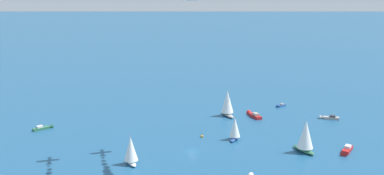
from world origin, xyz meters
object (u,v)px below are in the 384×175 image
object	(u,v)px
sailboat_far_port	(227,103)
motorboat_offshore	(281,106)
sailboat_near_centre	(305,136)
motorboat_outer_ring_a	(44,128)
sailboat_inshore	(235,129)
motorboat_trailing	(347,150)
marker_buoy	(202,136)
motorboat_mid_cluster	(329,118)
sailboat_outer_ring_b	(131,150)
motorboat_far_stbd	(254,115)

from	to	relation	value
sailboat_far_port	motorboat_offshore	distance (m)	33.22
sailboat_near_centre	sailboat_far_port	world-z (taller)	sailboat_near_centre
motorboat_offshore	motorboat_outer_ring_a	world-z (taller)	motorboat_outer_ring_a
sailboat_far_port	sailboat_inshore	xyz separation A→B (m)	(13.31, -29.19, -1.58)
motorboat_trailing	marker_buoy	bearing A→B (deg)	-173.23
motorboat_mid_cluster	motorboat_outer_ring_a	size ratio (longest dim) A/B	1.07
sailboat_far_port	motorboat_outer_ring_a	size ratio (longest dim) A/B	1.63
sailboat_inshore	motorboat_mid_cluster	xyz separation A→B (m)	(31.34, 43.55, -3.99)
sailboat_inshore	motorboat_offshore	size ratio (longest dim) A/B	1.67
sailboat_inshore	motorboat_trailing	size ratio (longest dim) A/B	1.04
sailboat_near_centre	sailboat_far_port	bearing A→B (deg)	142.81
motorboat_trailing	motorboat_mid_cluster	xyz separation A→B (m)	(-10.99, 39.60, -0.06)
sailboat_inshore	marker_buoy	size ratio (longest dim) A/B	4.87
sailboat_near_centre	sailboat_outer_ring_b	size ratio (longest dim) A/B	1.23
motorboat_far_stbd	motorboat_offshore	distance (m)	23.58
sailboat_far_port	motorboat_offshore	size ratio (longest dim) A/B	2.23
motorboat_mid_cluster	motorboat_outer_ring_a	xyz separation A→B (m)	(-110.69, -64.59, -0.03)
sailboat_outer_ring_b	marker_buoy	world-z (taller)	sailboat_outer_ring_b
motorboat_offshore	motorboat_mid_cluster	xyz separation A→B (m)	(24.95, -11.76, 0.21)
sailboat_outer_ring_b	sailboat_near_centre	bearing A→B (deg)	33.65
motorboat_mid_cluster	sailboat_near_centre	bearing A→B (deg)	-94.20
motorboat_far_stbd	motorboat_outer_ring_a	bearing A→B (deg)	-145.19
motorboat_trailing	sailboat_outer_ring_b	bearing A→B (deg)	-148.43
marker_buoy	motorboat_mid_cluster	bearing A→B (deg)	46.09
motorboat_offshore	motorboat_trailing	bearing A→B (deg)	-55.02
motorboat_far_stbd	sailboat_inshore	size ratio (longest dim) A/B	0.90
motorboat_offshore	motorboat_mid_cluster	distance (m)	27.58
sailboat_outer_ring_b	marker_buoy	bearing A→B (deg)	70.90
motorboat_trailing	motorboat_outer_ring_a	xyz separation A→B (m)	(-121.68, -24.99, -0.09)
sailboat_near_centre	motorboat_trailing	distance (m)	16.54
motorboat_far_stbd	sailboat_outer_ring_b	size ratio (longest dim) A/B	0.82
motorboat_outer_ring_a	sailboat_far_port	bearing A→B (deg)	37.25
motorboat_mid_cluster	motorboat_offshore	bearing A→B (deg)	154.77
motorboat_far_stbd	motorboat_trailing	bearing A→B (deg)	-33.62
motorboat_far_stbd	marker_buoy	distance (m)	37.57
motorboat_trailing	sailboat_inshore	bearing A→B (deg)	-174.67
sailboat_near_centre	motorboat_offshore	bearing A→B (deg)	110.60
sailboat_inshore	sailboat_near_centre	bearing A→B (deg)	-4.38
marker_buoy	sailboat_outer_ring_b	bearing A→B (deg)	-109.10
motorboat_trailing	motorboat_mid_cluster	world-z (taller)	motorboat_trailing
motorboat_offshore	motorboat_far_stbd	bearing A→B (deg)	-109.55
marker_buoy	motorboat_offshore	bearing A→B (deg)	71.39
motorboat_far_stbd	motorboat_trailing	size ratio (longest dim) A/B	0.94
sailboat_outer_ring_b	motorboat_trailing	bearing A→B (deg)	31.57
sailboat_inshore	marker_buoy	distance (m)	14.06
sailboat_outer_ring_b	marker_buoy	size ratio (longest dim) A/B	5.35
motorboat_outer_ring_a	sailboat_outer_ring_b	distance (m)	56.78
motorboat_far_stbd	motorboat_offshore	size ratio (longest dim) A/B	1.51
sailboat_inshore	motorboat_offshore	bearing A→B (deg)	83.41
motorboat_far_stbd	motorboat_mid_cluster	distance (m)	34.46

